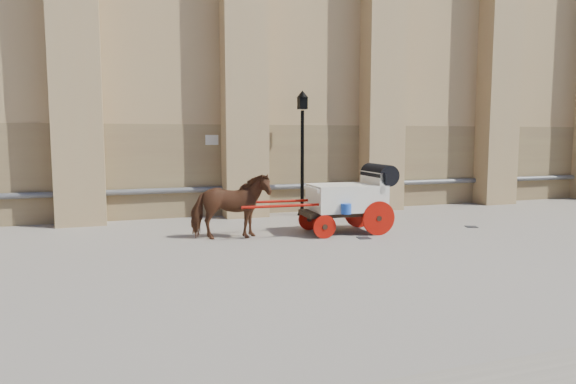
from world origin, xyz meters
name	(u,v)px	position (x,y,z in m)	size (l,w,h in m)	color
ground	(314,234)	(0.00, 0.00, 0.00)	(90.00, 90.00, 0.00)	slate
horse	(231,206)	(-2.27, 0.08, 0.84)	(0.91, 1.99, 1.68)	brown
carriage	(351,196)	(1.06, -0.07, 1.00)	(4.29, 1.54, 1.86)	black
street_lamp	(302,149)	(0.85, 3.21, 2.19)	(0.38, 0.38, 4.10)	black
drain_grate_near	(364,238)	(1.00, -0.95, 0.01)	(0.32, 0.32, 0.01)	black
drain_grate_far	(471,227)	(4.72, -0.49, 0.01)	(0.32, 0.32, 0.01)	black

